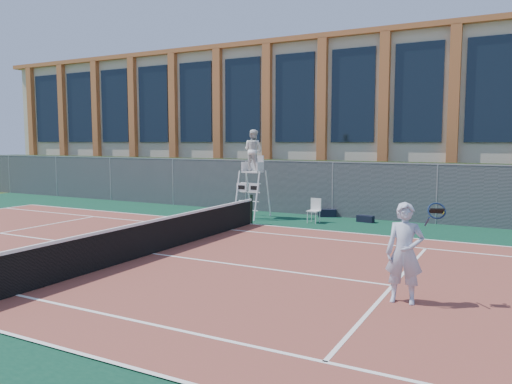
% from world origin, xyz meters
% --- Properties ---
extents(ground, '(120.00, 120.00, 0.00)m').
position_xyz_m(ground, '(0.00, 0.00, 0.00)').
color(ground, '#233814').
extents(apron, '(36.00, 20.00, 0.01)m').
position_xyz_m(apron, '(0.00, 1.00, 0.01)').
color(apron, '#0C3424').
rests_on(apron, ground).
extents(tennis_court, '(23.77, 10.97, 0.02)m').
position_xyz_m(tennis_court, '(0.00, 0.00, 0.02)').
color(tennis_court, brown).
rests_on(tennis_court, apron).
extents(tennis_net, '(0.10, 11.30, 1.10)m').
position_xyz_m(tennis_net, '(0.00, 0.00, 0.54)').
color(tennis_net, black).
rests_on(tennis_net, ground).
extents(fence, '(40.00, 0.06, 2.20)m').
position_xyz_m(fence, '(0.00, 8.80, 1.10)').
color(fence, '#595E60').
rests_on(fence, ground).
extents(hedge, '(40.00, 1.40, 2.20)m').
position_xyz_m(hedge, '(0.00, 10.00, 1.10)').
color(hedge, black).
rests_on(hedge, ground).
extents(building, '(45.00, 10.60, 8.22)m').
position_xyz_m(building, '(0.00, 17.95, 4.15)').
color(building, beige).
rests_on(building, ground).
extents(umpire_chair, '(0.99, 1.52, 3.54)m').
position_xyz_m(umpire_chair, '(-0.70, 7.05, 2.59)').
color(umpire_chair, white).
rests_on(umpire_chair, ground).
extents(plastic_chair, '(0.45, 0.45, 0.90)m').
position_xyz_m(plastic_chair, '(1.92, 7.05, 0.54)').
color(plastic_chair, silver).
rests_on(plastic_chair, apron).
extents(sports_bag_near, '(0.77, 0.55, 0.31)m').
position_xyz_m(sports_bag_near, '(1.86, 8.60, 0.16)').
color(sports_bag_near, black).
rests_on(sports_bag_near, apron).
extents(sports_bag_far, '(0.66, 0.35, 0.25)m').
position_xyz_m(sports_bag_far, '(3.59, 8.00, 0.14)').
color(sports_bag_far, black).
rests_on(sports_bag_far, apron).
extents(tennis_player, '(1.06, 0.72, 1.89)m').
position_xyz_m(tennis_player, '(6.82, -1.01, 0.98)').
color(tennis_player, '#ADB6D0').
rests_on(tennis_player, tennis_court).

